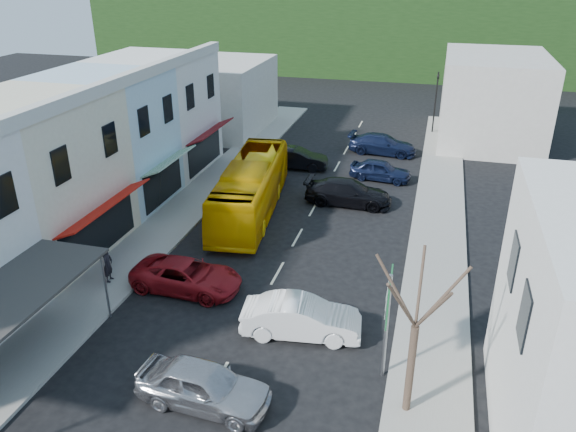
% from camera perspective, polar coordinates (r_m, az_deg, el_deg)
% --- Properties ---
extents(ground, '(120.00, 120.00, 0.00)m').
position_cam_1_polar(ground, '(24.46, -3.71, -10.43)').
color(ground, black).
rests_on(ground, ground).
extents(sidewalk_left, '(3.00, 52.00, 0.15)m').
position_cam_1_polar(sidewalk_left, '(35.07, -10.19, 0.83)').
color(sidewalk_left, gray).
rests_on(sidewalk_left, ground).
extents(sidewalk_right, '(3.00, 52.00, 0.15)m').
position_cam_1_polar(sidewalk_right, '(32.08, 14.97, -2.01)').
color(sidewalk_right, gray).
rests_on(sidewalk_right, ground).
extents(shopfront_row, '(8.25, 30.00, 8.00)m').
position_cam_1_polar(shopfront_row, '(32.22, -22.57, 4.61)').
color(shopfront_row, silver).
rests_on(shopfront_row, ground).
extents(distant_block_left, '(8.00, 10.00, 6.00)m').
position_cam_1_polar(distant_block_left, '(50.73, -7.10, 12.00)').
color(distant_block_left, '#B7B2A8').
rests_on(distant_block_left, ground).
extents(distant_block_right, '(8.00, 12.00, 7.00)m').
position_cam_1_polar(distant_block_right, '(50.17, 20.02, 11.16)').
color(distant_block_right, '#B7B2A8').
rests_on(distant_block_right, ground).
extents(hillside, '(80.00, 26.00, 14.00)m').
position_cam_1_polar(hillside, '(84.65, 10.06, 19.48)').
color(hillside, '#173212').
rests_on(hillside, ground).
extents(bus, '(3.88, 11.82, 3.10)m').
position_cam_1_polar(bus, '(33.51, -3.79, 2.77)').
color(bus, '#F6B305').
rests_on(bus, ground).
extents(car_silver, '(4.51, 2.10, 1.40)m').
position_cam_1_polar(car_silver, '(20.29, -8.56, -16.86)').
color(car_silver, '#ACACB1').
rests_on(car_silver, ground).
extents(car_white, '(4.59, 2.34, 1.40)m').
position_cam_1_polar(car_white, '(23.17, 1.36, -10.51)').
color(car_white, white).
rests_on(car_white, ground).
extents(car_red, '(4.67, 2.08, 1.40)m').
position_cam_1_polar(car_red, '(26.47, -10.24, -6.03)').
color(car_red, maroon).
rests_on(car_red, ground).
extents(car_black_near, '(4.51, 1.87, 1.40)m').
position_cam_1_polar(car_black_near, '(35.16, 6.14, 2.27)').
color(car_black_near, black).
rests_on(car_black_near, ground).
extents(car_navy_mid, '(4.58, 2.29, 1.40)m').
position_cam_1_polar(car_navy_mid, '(39.40, 9.37, 4.60)').
color(car_navy_mid, black).
rests_on(car_navy_mid, ground).
extents(car_black_far, '(4.55, 2.20, 1.40)m').
position_cam_1_polar(car_black_far, '(41.09, 0.79, 5.79)').
color(car_black_far, black).
rests_on(car_black_far, ground).
extents(car_navy_far, '(4.63, 2.17, 1.40)m').
position_cam_1_polar(car_navy_far, '(44.93, 9.57, 7.13)').
color(car_navy_far, black).
rests_on(car_navy_far, ground).
extents(pedestrian_left, '(0.49, 0.65, 1.70)m').
position_cam_1_polar(pedestrian_left, '(27.68, -17.84, -4.74)').
color(pedestrian_left, black).
rests_on(pedestrian_left, sidewalk_left).
extents(direction_sign, '(0.32, 1.95, 4.30)m').
position_cam_1_polar(direction_sign, '(20.61, 9.98, -11.06)').
color(direction_sign, '#145E2C').
rests_on(direction_sign, ground).
extents(street_tree, '(2.38, 2.38, 7.03)m').
position_cam_1_polar(street_tree, '(18.45, 12.81, -10.90)').
color(street_tree, '#392B22').
rests_on(street_tree, ground).
extents(traffic_signal, '(0.98, 1.29, 5.33)m').
position_cam_1_polar(traffic_signal, '(50.79, 14.73, 11.01)').
color(traffic_signal, black).
rests_on(traffic_signal, ground).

